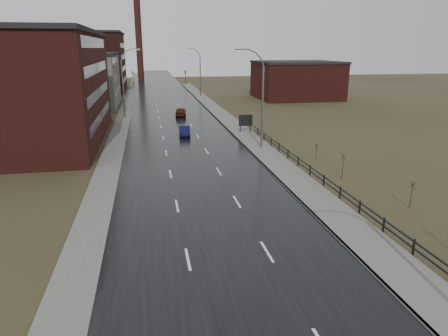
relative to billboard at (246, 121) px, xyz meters
name	(u,v)px	position (x,y,z in m)	size (l,w,h in m)	color
road	(173,118)	(-9.10, 14.93, -1.71)	(14.00, 300.00, 0.06)	black
sidewalk_right	(262,150)	(-0.50, -10.07, -1.65)	(3.20, 180.00, 0.18)	#595651
curb_right	(249,151)	(-2.02, -10.07, -1.65)	(0.16, 180.00, 0.18)	slate
sidewalk_left	(123,119)	(-17.30, 14.93, -1.68)	(2.40, 260.00, 0.12)	#595651
warehouse_near	(4,88)	(-30.09, -0.07, 5.02)	(22.44, 28.56, 13.50)	#471914
warehouse_mid	(76,80)	(-27.09, 32.93, 3.52)	(16.32, 20.40, 10.50)	slate
warehouse_far	(73,62)	(-32.09, 62.93, 6.02)	(26.52, 24.48, 15.50)	#331611
building_right	(297,80)	(21.20, 36.93, 2.52)	(18.36, 16.32, 8.50)	#471914
smokestack	(139,36)	(-15.10, 104.93, 13.76)	(2.70, 2.70, 30.70)	#331611
streetlight_right_mid	(260,99)	(-0.60, -9.07, 4.10)	(3.36, 0.28, 11.35)	slate
streetlight_left	(124,83)	(-16.80, 16.93, 4.10)	(3.36, 0.28, 11.35)	slate
streetlight_right_far	(199,72)	(-0.60, 44.93, 4.10)	(3.36, 0.28, 11.35)	slate
guardrail	(344,194)	(1.20, -26.76, -1.03)	(0.10, 53.05, 1.10)	black
shrub_d	(411,194)	(5.53, -28.61, -0.60)	(0.51, 0.54, 2.14)	#382D23
shrub_e	(343,166)	(3.79, -21.28, -0.47)	(0.57, 0.60, 2.39)	#382D23
shrub_f	(316,151)	(4.02, -14.89, -0.76)	(0.44, 0.47, 1.85)	#382D23
billboard	(246,121)	(0.00, 0.00, 0.00)	(1.92, 0.17, 2.61)	black
traffic_light_left	(133,71)	(-17.10, 74.93, 2.86)	(0.58, 2.73, 5.30)	black
traffic_light_right	(185,71)	(-1.10, 74.93, 2.86)	(0.58, 2.73, 5.30)	black
car_near	(184,131)	(-8.50, -0.32, -1.07)	(1.41, 4.03, 1.33)	#0B0D3A
car_far	(181,112)	(-7.61, 15.83, -0.96)	(1.83, 4.54, 1.55)	#42160B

